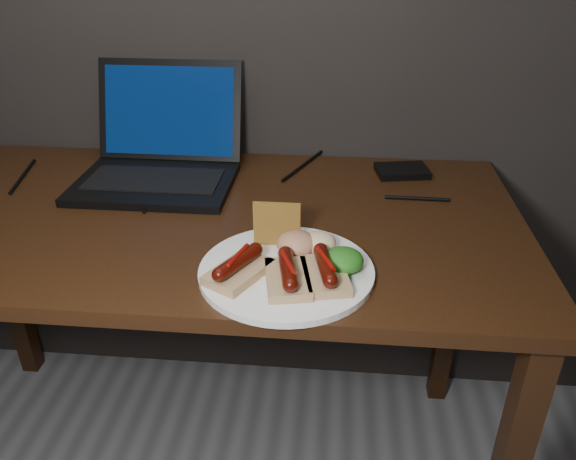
% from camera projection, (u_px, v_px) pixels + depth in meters
% --- Properties ---
extents(desk, '(1.40, 0.70, 0.75)m').
position_uv_depth(desk, '(188.00, 249.00, 1.21)').
color(desk, '#361E0D').
rests_on(desk, ground).
extents(laptop, '(0.35, 0.34, 0.25)m').
position_uv_depth(laptop, '(160.00, 155.00, 1.31)').
color(laptop, black).
rests_on(laptop, desk).
extents(hard_drive, '(0.13, 0.11, 0.02)m').
position_uv_depth(hard_drive, '(402.00, 171.00, 1.35)').
color(hard_drive, black).
rests_on(hard_drive, desk).
extents(desk_cables, '(1.02, 0.39, 0.01)m').
position_uv_depth(desk_cables, '(209.00, 181.00, 1.30)').
color(desk_cables, black).
rests_on(desk_cables, desk).
extents(plate, '(0.39, 0.39, 0.01)m').
position_uv_depth(plate, '(286.00, 271.00, 0.96)').
color(plate, white).
rests_on(plate, desk).
extents(bread_sausage_left, '(0.12, 0.13, 0.04)m').
position_uv_depth(bread_sausage_left, '(238.00, 268.00, 0.93)').
color(bread_sausage_left, tan).
rests_on(bread_sausage_left, plate).
extents(bread_sausage_center, '(0.09, 0.13, 0.04)m').
position_uv_depth(bread_sausage_center, '(288.00, 275.00, 0.91)').
color(bread_sausage_center, tan).
rests_on(bread_sausage_center, plate).
extents(bread_sausage_right, '(0.09, 0.13, 0.04)m').
position_uv_depth(bread_sausage_right, '(325.00, 271.00, 0.92)').
color(bread_sausage_right, tan).
rests_on(bread_sausage_right, plate).
extents(crispbread, '(0.08, 0.01, 0.08)m').
position_uv_depth(crispbread, '(277.00, 224.00, 1.01)').
color(crispbread, '#AF8530').
rests_on(crispbread, plate).
extents(salad_greens, '(0.07, 0.07, 0.04)m').
position_uv_depth(salad_greens, '(343.00, 260.00, 0.94)').
color(salad_greens, '#1C5A12').
rests_on(salad_greens, plate).
extents(salsa_mound, '(0.07, 0.07, 0.04)m').
position_uv_depth(salsa_mound, '(297.00, 243.00, 0.99)').
color(salsa_mound, '#A22110').
rests_on(salsa_mound, plate).
extents(coleslaw_mound, '(0.06, 0.06, 0.04)m').
position_uv_depth(coleslaw_mound, '(318.00, 243.00, 1.00)').
color(coleslaw_mound, silver).
rests_on(coleslaw_mound, plate).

